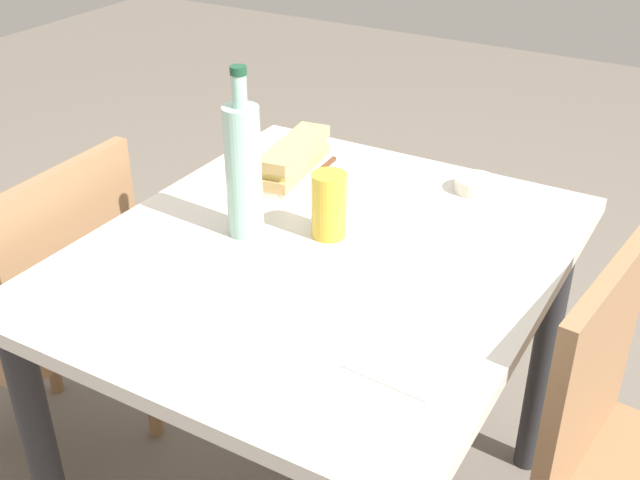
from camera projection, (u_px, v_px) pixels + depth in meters
name	position (u px, v px, depth m)	size (l,w,h in m)	color
dining_table	(320.00, 304.00, 1.55)	(0.97, 0.84, 0.74)	beige
chair_far	(633.00, 469.00, 1.35)	(0.44, 0.44, 0.85)	#936B47
chair_near	(50.00, 308.00, 1.77)	(0.41, 0.41, 0.85)	#936B47
plate_near	(295.00, 174.00, 1.76)	(0.24, 0.24, 0.01)	silver
baguette_sandwich_near	(294.00, 157.00, 1.74)	(0.25, 0.10, 0.07)	tan
knife_near	(319.00, 171.00, 1.74)	(0.18, 0.02, 0.01)	silver
water_bottle	(243.00, 169.00, 1.47)	(0.07, 0.07, 0.33)	#99C6B7
beer_glass	(329.00, 205.00, 1.50)	(0.07, 0.07, 0.13)	gold
olive_bowl	(475.00, 185.00, 1.69)	(0.09, 0.09, 0.03)	silver
paper_napkin	(406.00, 359.00, 1.20)	(0.14, 0.14, 0.00)	white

